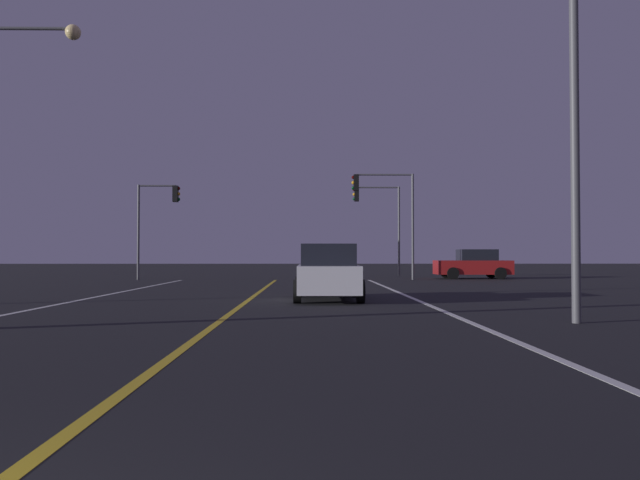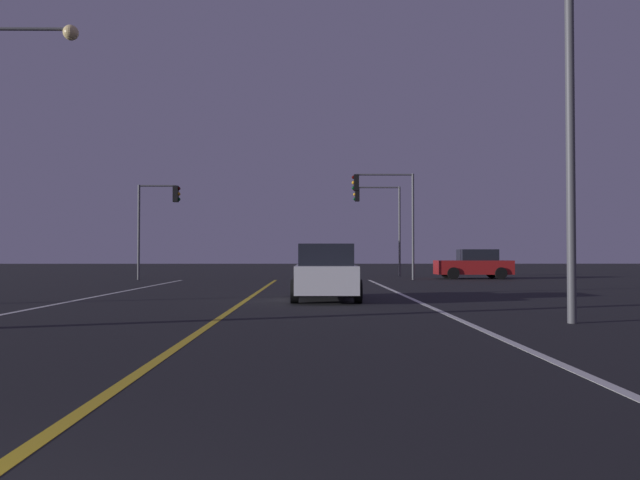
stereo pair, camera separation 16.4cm
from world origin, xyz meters
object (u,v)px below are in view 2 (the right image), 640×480
object	(u,v)px
traffic_light_far_right	(378,210)
street_lamp_right_near	(544,95)
car_lead_same_lane	(325,273)
traffic_light_near_right	(385,201)
car_crossing_side	(474,265)
traffic_light_near_left	(158,210)
street_lamp_left_mid	(9,124)

from	to	relation	value
traffic_light_far_right	street_lamp_right_near	world-z (taller)	street_lamp_right_near
car_lead_same_lane	traffic_light_near_right	distance (m)	16.82
car_crossing_side	traffic_light_near_left	xyz separation A→B (m)	(-17.91, -1.43, 3.06)
car_crossing_side	street_lamp_right_near	world-z (taller)	street_lamp_right_near
car_lead_same_lane	street_lamp_right_near	distance (m)	8.77
car_crossing_side	street_lamp_left_mid	xyz separation A→B (m)	(-17.98, -18.78, 4.27)
car_lead_same_lane	traffic_light_far_right	distance (m)	22.14
car_crossing_side	car_lead_same_lane	bearing A→B (deg)	62.80
car_crossing_side	traffic_light_near_right	bearing A→B (deg)	14.95
car_crossing_side	street_lamp_right_near	distance (m)	24.85
car_lead_same_lane	traffic_light_near_right	bearing A→B (deg)	-12.73
car_crossing_side	traffic_light_far_right	distance (m)	7.41
traffic_light_near_right	car_lead_same_lane	bearing A→B (deg)	77.27
car_crossing_side	traffic_light_near_left	distance (m)	18.22
car_lead_same_lane	street_lamp_right_near	world-z (taller)	street_lamp_right_near
traffic_light_near_right	street_lamp_left_mid	world-z (taller)	street_lamp_left_mid
car_lead_same_lane	traffic_light_near_left	bearing A→B (deg)	29.13
car_crossing_side	traffic_light_near_left	bearing A→B (deg)	4.56
traffic_light_far_right	car_lead_same_lane	bearing A→B (deg)	79.93
car_lead_same_lane	street_lamp_left_mid	size ratio (longest dim) A/B	0.54
car_lead_same_lane	traffic_light_near_left	world-z (taller)	traffic_light_near_left
car_lead_same_lane	traffic_light_far_right	bearing A→B (deg)	-10.07
car_lead_same_lane	car_crossing_side	bearing A→B (deg)	-27.20
car_lead_same_lane	traffic_light_far_right	world-z (taller)	traffic_light_far_right
traffic_light_far_right	street_lamp_right_near	xyz separation A→B (m)	(0.47, -28.18, 0.34)
traffic_light_near_right	street_lamp_right_near	distance (m)	22.69
traffic_light_near_left	street_lamp_right_near	bearing A→B (deg)	-59.74
traffic_light_far_right	street_lamp_right_near	bearing A→B (deg)	90.96
traffic_light_far_right	street_lamp_right_near	size ratio (longest dim) A/B	0.81
traffic_light_near_right	traffic_light_near_left	bearing A→B (deg)	0.00
traffic_light_far_right	street_lamp_right_near	distance (m)	28.19
car_crossing_side	traffic_light_far_right	world-z (taller)	traffic_light_far_right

